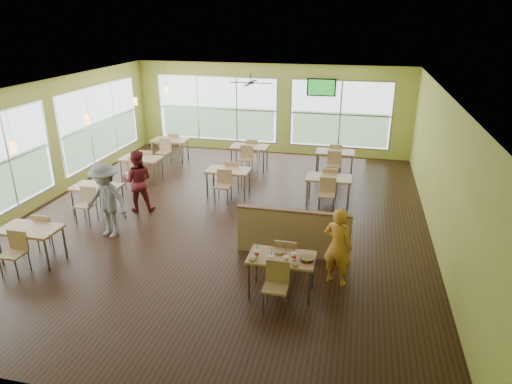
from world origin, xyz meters
TOP-DOWN VIEW (x-y plane):
  - room at (0.00, 0.00)m, footprint 12.00×12.04m
  - window_bays at (-2.65, 3.08)m, footprint 9.24×10.24m
  - main_table at (2.00, -3.00)m, footprint 1.22×1.52m
  - half_wall_divider at (2.00, -1.55)m, footprint 2.40×0.14m
  - dining_tables at (-1.05, 1.71)m, footprint 6.92×8.72m
  - pendant_lights at (-3.20, 0.68)m, footprint 0.11×7.31m
  - ceiling_fan at (-0.00, 3.00)m, footprint 1.25×1.25m
  - tv_backwall at (1.80, 5.90)m, footprint 1.00×0.07m
  - man_plaid at (2.97, -2.45)m, footprint 0.66×0.53m
  - patron_maroon at (-2.27, -0.07)m, footprint 0.93×0.82m
  - patron_grey at (-2.27, -1.59)m, footprint 1.25×0.88m
  - cup_blue at (1.56, -3.10)m, footprint 0.10×0.10m
  - cup_yellow at (1.85, -3.24)m, footprint 0.09×0.09m
  - cup_red_near at (2.11, -3.22)m, footprint 0.10×0.10m
  - cup_red_far at (2.23, -3.06)m, footprint 0.10×0.10m
  - food_basket at (2.46, -3.04)m, footprint 0.27×0.27m
  - ketchup_cup at (2.49, -3.13)m, footprint 0.07×0.07m
  - wrapper_left at (1.52, -3.25)m, footprint 0.17×0.16m
  - wrapper_mid at (1.95, -2.90)m, footprint 0.21×0.19m
  - wrapper_right at (2.29, -3.26)m, footprint 0.14×0.13m

SIDE VIEW (x-z plane):
  - half_wall_divider at x=2.00m, z-range 0.00..1.04m
  - dining_tables at x=-1.05m, z-range 0.20..1.07m
  - main_table at x=2.00m, z-range 0.20..1.07m
  - ketchup_cup at x=2.49m, z-range 0.75..0.78m
  - wrapper_right at x=2.29m, z-range 0.75..0.78m
  - wrapper_left at x=1.52m, z-range 0.75..0.79m
  - wrapper_mid at x=1.95m, z-range 0.75..0.80m
  - man_plaid at x=2.97m, z-range 0.00..1.55m
  - food_basket at x=2.46m, z-range 0.75..0.81m
  - patron_maroon at x=-2.27m, z-range 0.00..1.61m
  - cup_yellow at x=1.85m, z-range 0.65..0.98m
  - cup_blue at x=1.56m, z-range 0.65..0.99m
  - cup_red_far at x=2.23m, z-range 0.65..1.00m
  - cup_red_near at x=2.11m, z-range 0.64..1.00m
  - patron_grey at x=-2.27m, z-range 0.00..1.76m
  - window_bays at x=-2.65m, z-range 0.29..2.66m
  - room at x=0.00m, z-range 0.00..3.20m
  - tv_backwall at x=1.80m, z-range 2.15..2.75m
  - pendant_lights at x=-3.20m, z-range 2.02..2.88m
  - ceiling_fan at x=0.00m, z-range 2.80..3.09m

